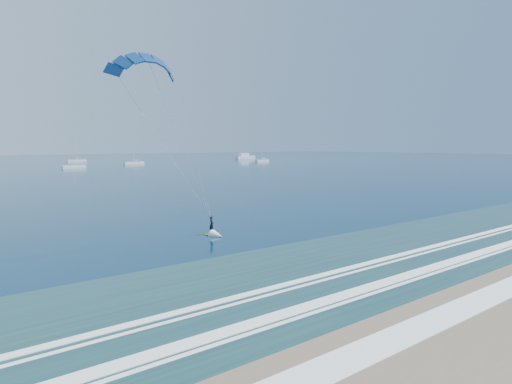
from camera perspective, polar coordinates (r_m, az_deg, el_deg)
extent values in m
plane|color=#072640|center=(35.44, 27.98, -10.60)|extent=(900.00, 900.00, 0.00)
cube|color=#1E423F|center=(39.12, 17.06, -8.61)|extent=(600.00, 22.00, 0.03)
cube|color=white|center=(36.02, 25.76, -10.18)|extent=(600.00, 0.90, 0.07)
cube|color=white|center=(37.82, 20.22, -9.19)|extent=(600.00, 1.10, 0.07)
cube|color=white|center=(39.94, 15.26, -8.23)|extent=(600.00, 0.70, 0.07)
cube|color=white|center=(35.23, 28.74, -10.56)|extent=(600.00, 2.00, 0.02)
cube|color=#78BD16|center=(49.75, -5.56, -5.24)|extent=(1.60, 0.52, 0.09)
imported|color=black|center=(49.56, -5.57, -4.06)|extent=(0.75, 0.86, 1.97)
cone|color=white|center=(48.60, -4.87, -5.46)|extent=(1.31, 1.74, 1.10)
cube|color=white|center=(307.88, -1.36, 4.35)|extent=(14.34, 3.82, 2.10)
cube|color=white|center=(307.22, -1.51, 4.72)|extent=(6.69, 3.06, 1.91)
cylinder|color=silver|center=(307.19, -1.51, 5.09)|extent=(0.16, 0.16, 2.00)
cube|color=white|center=(200.11, -21.85, 2.93)|extent=(8.96, 2.40, 1.20)
cylinder|color=silver|center=(199.93, -21.92, 4.70)|extent=(0.18, 0.18, 11.20)
cylinder|color=silver|center=(200.40, -21.54, 3.35)|extent=(2.60, 0.12, 0.12)
cube|color=white|center=(274.75, -21.53, 3.65)|extent=(10.22, 2.40, 1.20)
cylinder|color=silver|center=(274.61, -21.59, 5.08)|extent=(0.18, 0.18, 12.49)
cylinder|color=silver|center=(275.06, -21.30, 3.95)|extent=(2.60, 0.12, 0.12)
cube|color=white|center=(232.11, -15.05, 3.51)|extent=(9.79, 2.40, 1.20)
cylinder|color=silver|center=(231.94, -15.09, 5.14)|extent=(0.18, 0.18, 12.02)
cylinder|color=silver|center=(232.54, -14.78, 3.87)|extent=(2.60, 0.12, 0.12)
cube|color=white|center=(254.60, 0.76, 3.91)|extent=(8.41, 2.40, 1.20)
cylinder|color=silver|center=(254.46, 0.76, 5.20)|extent=(0.18, 0.18, 10.24)
cylinder|color=silver|center=(255.31, 0.97, 4.23)|extent=(2.60, 0.12, 0.12)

